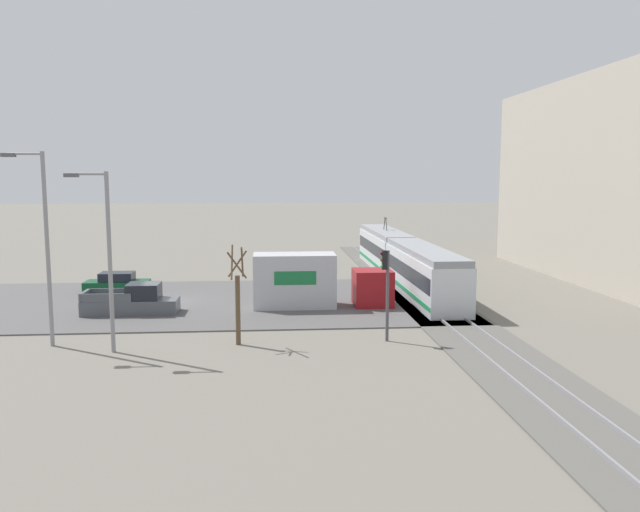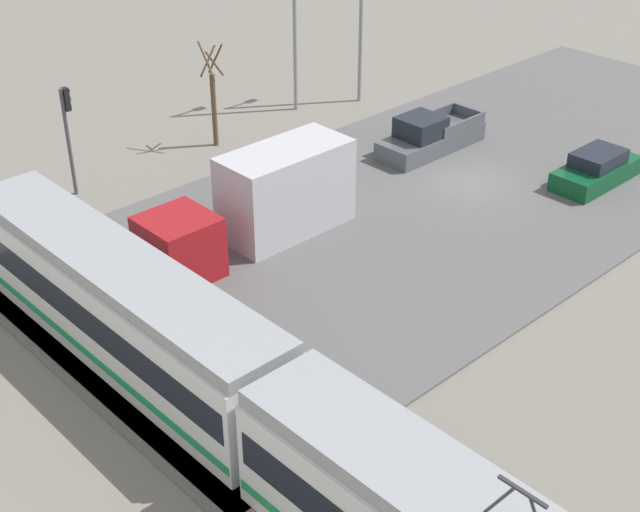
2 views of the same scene
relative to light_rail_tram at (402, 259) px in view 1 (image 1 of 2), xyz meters
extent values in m
plane|color=slate|center=(7.48, -17.43, -1.73)|extent=(320.00, 320.00, 0.00)
cube|color=#565454|center=(7.48, -17.43, -1.69)|extent=(16.19, 38.68, 0.08)
cube|color=#5B5954|center=(7.48, 0.00, -1.69)|extent=(63.04, 4.40, 0.08)
cube|color=gray|center=(7.48, -0.72, -1.58)|extent=(61.78, 0.10, 0.14)
cube|color=gray|center=(7.48, 0.72, -1.58)|extent=(61.78, 0.10, 0.14)
cube|color=silver|center=(-7.21, 0.00, -0.16)|extent=(14.06, 2.62, 2.98)
cube|color=black|center=(-7.21, 0.00, 0.19)|extent=(13.64, 2.65, 0.99)
cube|color=#1E844C|center=(-7.21, 0.00, -1.08)|extent=(13.92, 2.66, 0.28)
cube|color=gray|center=(-7.21, 0.00, 1.54)|extent=(14.06, 2.41, 0.43)
cube|color=silver|center=(7.21, 0.00, -0.16)|extent=(14.06, 2.62, 2.98)
cube|color=black|center=(7.21, 0.00, 0.19)|extent=(13.64, 2.65, 0.99)
cube|color=#1E844C|center=(7.21, 0.00, -1.08)|extent=(13.92, 2.66, 0.28)
cube|color=gray|center=(7.21, 0.00, 1.54)|extent=(14.06, 2.41, 0.43)
cylinder|color=#2D2D33|center=(-7.66, 0.00, 2.30)|extent=(0.66, 0.07, 1.15)
cylinder|color=#2D2D33|center=(-6.76, 0.00, 2.30)|extent=(0.66, 0.07, 1.15)
cube|color=#2D2D33|center=(-7.21, 0.00, 2.85)|extent=(1.10, 0.08, 0.06)
cube|color=maroon|center=(9.66, -3.92, -0.50)|extent=(2.41, 2.42, 2.29)
cube|color=#B2B2B7|center=(9.66, -8.90, 0.03)|extent=(2.41, 5.14, 3.37)
cube|color=#196B38|center=(10.88, -8.90, 0.37)|extent=(0.02, 2.57, 0.84)
cube|color=#4C5156|center=(10.82, -18.80, -1.22)|extent=(1.95, 5.59, 0.87)
cube|color=black|center=(10.82, -18.01, -0.31)|extent=(1.79, 1.90, 0.94)
cube|color=#4C5156|center=(11.72, -19.97, -0.53)|extent=(0.12, 2.80, 0.51)
cube|color=#4C5156|center=(9.93, -19.97, -0.53)|extent=(0.12, 2.80, 0.51)
cube|color=#4C5156|center=(10.82, -21.48, -0.53)|extent=(1.79, 0.22, 0.51)
cube|color=red|center=(11.58, -21.57, -0.96)|extent=(0.14, 0.04, 0.18)
cube|color=#0C4723|center=(3.72, -21.29, -1.24)|extent=(1.84, 4.42, 0.83)
cube|color=black|center=(3.72, -21.29, -0.52)|extent=(1.58, 2.30, 0.61)
cylinder|color=#47474C|center=(18.14, -4.57, 0.58)|extent=(0.16, 0.16, 4.61)
cube|color=black|center=(18.14, -4.75, 2.41)|extent=(0.28, 0.22, 0.95)
sphere|color=#390606|center=(18.14, -4.87, 2.73)|extent=(0.18, 0.18, 0.18)
sphere|color=#3C2C06|center=(18.14, -4.87, 2.41)|extent=(0.18, 0.18, 0.18)
sphere|color=green|center=(18.14, -4.87, 2.09)|extent=(0.18, 0.18, 0.18)
cylinder|color=brown|center=(18.21, -12.02, 0.00)|extent=(0.24, 0.24, 3.45)
cylinder|color=brown|center=(18.46, -12.02, 2.27)|extent=(0.09, 0.96, 1.32)
cylinder|color=brown|center=(18.21, -11.77, 2.39)|extent=(1.16, 0.09, 1.61)
cylinder|color=brown|center=(17.96, -12.02, 2.27)|extent=(0.09, 0.96, 1.32)
cylinder|color=brown|center=(18.21, -12.27, 2.39)|extent=(1.16, 0.09, 1.61)
cylinder|color=gray|center=(19.08, -17.84, 2.51)|extent=(0.20, 0.20, 8.48)
cylinder|color=gray|center=(19.08, -18.64, 6.63)|extent=(0.12, 1.60, 0.12)
cube|color=#515156|center=(19.08, -19.39, 6.57)|extent=(0.36, 0.60, 0.18)
cylinder|color=gray|center=(17.72, -21.10, 2.99)|extent=(0.20, 0.20, 9.43)
cylinder|color=gray|center=(17.72, -21.90, 7.58)|extent=(0.12, 1.60, 0.12)
cube|color=#515156|center=(17.72, -22.65, 7.52)|extent=(0.36, 0.60, 0.18)
camera|label=1|loc=(48.44, -10.38, 6.48)|focal=35.00mm
camera|label=2|loc=(-13.39, 10.99, 15.02)|focal=50.00mm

